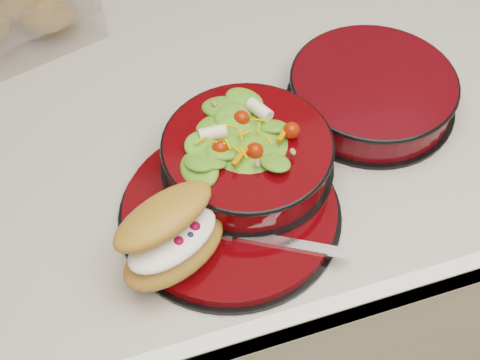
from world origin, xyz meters
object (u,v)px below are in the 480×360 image
object	(u,v)px
island_counter	(267,248)
croissant	(171,236)
salad_bowl	(247,150)
fork	(266,239)
pastry_box	(13,13)
dinner_plate	(231,210)
extra_bowl	(372,91)

from	to	relation	value
island_counter	croissant	bearing A→B (deg)	-131.87
salad_bowl	fork	world-z (taller)	salad_bowl
island_counter	fork	xyz separation A→B (m)	(-0.11, -0.26, 0.47)
pastry_box	salad_bowl	bearing A→B (deg)	-73.78
island_counter	dinner_plate	size ratio (longest dim) A/B	4.36
dinner_plate	extra_bowl	bearing A→B (deg)	26.17
island_counter	croissant	size ratio (longest dim) A/B	7.96
salad_bowl	extra_bowl	bearing A→B (deg)	18.55
fork	croissant	bearing A→B (deg)	112.58
island_counter	extra_bowl	world-z (taller)	extra_bowl
island_counter	dinner_plate	xyz separation A→B (m)	(-0.14, -0.20, 0.46)
croissant	pastry_box	world-z (taller)	croissant
croissant	fork	bearing A→B (deg)	-32.15
dinner_plate	croissant	size ratio (longest dim) A/B	1.82
pastry_box	croissant	bearing A→B (deg)	-92.08
salad_bowl	extra_bowl	world-z (taller)	salad_bowl
salad_bowl	croissant	bearing A→B (deg)	-141.48
island_counter	dinner_plate	world-z (taller)	dinner_plate
dinner_plate	fork	bearing A→B (deg)	-67.83
dinner_plate	extra_bowl	distance (m)	0.28
extra_bowl	fork	bearing A→B (deg)	-140.61
island_counter	croissant	distance (m)	0.61
pastry_box	dinner_plate	bearing A→B (deg)	-80.96
island_counter	dinner_plate	distance (m)	0.52
dinner_plate	fork	size ratio (longest dim) A/B	1.70
island_counter	salad_bowl	distance (m)	0.53
island_counter	dinner_plate	bearing A→B (deg)	-124.19
dinner_plate	croissant	bearing A→B (deg)	-151.18
dinner_plate	fork	distance (m)	0.07
dinner_plate	extra_bowl	world-z (taller)	extra_bowl
dinner_plate	pastry_box	xyz separation A→B (m)	(-0.21, 0.44, 0.03)
extra_bowl	salad_bowl	bearing A→B (deg)	-161.45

